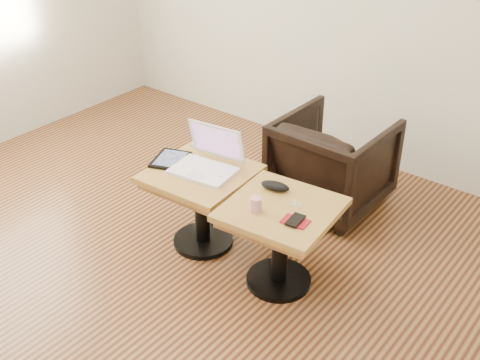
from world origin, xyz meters
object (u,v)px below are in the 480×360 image
Objects in this scene: striped_cup at (256,204)px; side_table_right at (281,227)px; armchair at (332,162)px; laptop at (207,161)px; side_table_left at (201,190)px.

side_table_right is at bearing 54.25° from striped_cup.
armchair is (-0.13, 1.06, -0.25)m from striped_cup.
armchair is at bearing 59.02° from laptop.
armchair is at bearing 97.15° from striped_cup.
laptop is (0.01, 0.05, 0.18)m from side_table_left.
side_table_right is 1.56× the size of laptop.
striped_cup is (0.50, -0.19, -0.01)m from laptop.
armchair is (0.37, 0.87, -0.26)m from laptop.
side_table_right is at bearing -14.28° from laptop.
side_table_right is 0.62m from laptop.
side_table_right is 0.23m from striped_cup.
laptop is at bearing 159.65° from striped_cup.
side_table_right is 0.96m from armchair.
striped_cup is at bearing -28.21° from laptop.
side_table_left is at bearing 165.21° from striped_cup.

